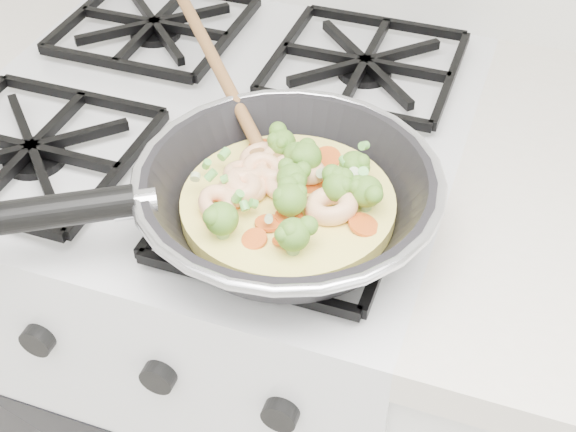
% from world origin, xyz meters
% --- Properties ---
extents(stove, '(0.60, 0.60, 0.92)m').
position_xyz_m(stove, '(0.00, 1.70, 0.46)').
color(stove, silver).
rests_on(stove, ground).
extents(skillet, '(0.44, 0.44, 0.10)m').
position_xyz_m(skillet, '(0.15, 1.53, 0.96)').
color(skillet, black).
rests_on(skillet, stove).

